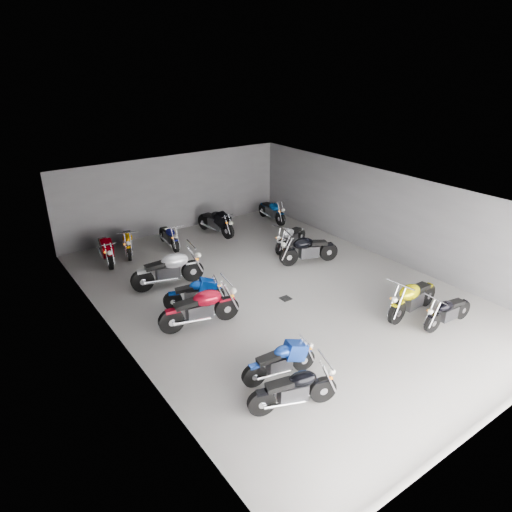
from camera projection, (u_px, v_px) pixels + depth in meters
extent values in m
plane|color=gray|center=(276.00, 292.00, 14.53)|extent=(14.00, 14.00, 0.00)
cube|color=slate|center=(175.00, 194.00, 19.10)|extent=(10.00, 0.10, 3.20)
cube|color=slate|center=(117.00, 291.00, 11.24)|extent=(0.10, 14.00, 3.20)
cube|color=slate|center=(386.00, 215.00, 16.53)|extent=(0.10, 14.00, 3.20)
cube|color=black|center=(278.00, 195.00, 13.23)|extent=(10.00, 14.00, 0.04)
cube|color=black|center=(286.00, 298.00, 14.16)|extent=(0.32, 0.32, 0.01)
cylinder|color=black|center=(323.00, 390.00, 9.87)|extent=(0.62, 0.31, 0.61)
cylinder|color=black|center=(262.00, 403.00, 9.50)|extent=(0.63, 0.33, 0.61)
cube|color=#2D2D30|center=(293.00, 392.00, 9.65)|extent=(0.68, 0.47, 0.38)
ellipsoid|color=black|center=(303.00, 379.00, 9.58)|extent=(0.74, 0.57, 0.35)
cube|color=black|center=(279.00, 385.00, 9.46)|extent=(0.64, 0.44, 0.17)
cylinder|color=black|center=(303.00, 360.00, 10.87)|extent=(0.59, 0.21, 0.58)
cylinder|color=black|center=(254.00, 375.00, 10.34)|extent=(0.59, 0.23, 0.58)
cube|color=#2D2D30|center=(279.00, 364.00, 10.57)|extent=(0.62, 0.36, 0.36)
ellipsoid|color=#153999|center=(287.00, 351.00, 10.53)|extent=(0.66, 0.45, 0.33)
cube|color=black|center=(268.00, 358.00, 10.35)|extent=(0.58, 0.34, 0.16)
cylinder|color=black|center=(227.00, 308.00, 12.93)|extent=(0.72, 0.27, 0.71)
cylinder|color=black|center=(171.00, 321.00, 12.31)|extent=(0.73, 0.29, 0.71)
cube|color=#2D2D30|center=(199.00, 311.00, 12.57)|extent=(0.77, 0.45, 0.44)
ellipsoid|color=#9F081D|center=(207.00, 298.00, 12.52)|extent=(0.82, 0.57, 0.40)
cube|color=black|center=(186.00, 304.00, 12.31)|extent=(0.72, 0.42, 0.20)
cylinder|color=black|center=(215.00, 295.00, 13.79)|extent=(0.57, 0.29, 0.57)
cylinder|color=black|center=(173.00, 301.00, 13.46)|extent=(0.58, 0.31, 0.57)
cube|color=#2D2D30|center=(194.00, 295.00, 13.59)|extent=(0.63, 0.44, 0.35)
ellipsoid|color=#0633A0|center=(200.00, 286.00, 13.53)|extent=(0.69, 0.53, 0.32)
cube|color=black|center=(184.00, 289.00, 13.42)|extent=(0.59, 0.41, 0.16)
cylinder|color=black|center=(193.00, 271.00, 15.13)|extent=(0.75, 0.27, 0.74)
cylinder|color=black|center=(142.00, 281.00, 14.46)|extent=(0.75, 0.29, 0.74)
cube|color=#2D2D30|center=(168.00, 273.00, 14.75)|extent=(0.79, 0.46, 0.46)
ellipsoid|color=silver|center=(175.00, 261.00, 14.70)|extent=(0.85, 0.58, 0.41)
cube|color=black|center=(156.00, 266.00, 14.47)|extent=(0.74, 0.43, 0.21)
cylinder|color=black|center=(432.00, 323.00, 12.37)|extent=(0.57, 0.14, 0.57)
cylinder|color=black|center=(462.00, 310.00, 13.00)|extent=(0.57, 0.16, 0.57)
cube|color=#2D2D30|center=(448.00, 313.00, 12.65)|extent=(0.59, 0.30, 0.36)
ellipsoid|color=black|center=(445.00, 306.00, 12.44)|extent=(0.62, 0.39, 0.32)
cube|color=black|center=(456.00, 303.00, 12.69)|extent=(0.55, 0.28, 0.16)
cylinder|color=black|center=(397.00, 313.00, 12.73)|extent=(0.70, 0.21, 0.69)
cylinder|color=black|center=(427.00, 295.00, 13.67)|extent=(0.71, 0.23, 0.69)
cube|color=#2D2D30|center=(413.00, 300.00, 13.16)|extent=(0.73, 0.39, 0.43)
ellipsoid|color=#CCC203|center=(410.00, 292.00, 12.87)|extent=(0.77, 0.50, 0.39)
cube|color=black|center=(421.00, 287.00, 13.24)|extent=(0.69, 0.37, 0.20)
cylinder|color=black|center=(289.00, 257.00, 16.24)|extent=(0.69, 0.34, 0.68)
cylinder|color=black|center=(328.00, 252.00, 16.66)|extent=(0.70, 0.36, 0.68)
cube|color=#2D2D30|center=(309.00, 251.00, 16.40)|extent=(0.76, 0.52, 0.43)
ellipsoid|color=black|center=(303.00, 243.00, 16.20)|extent=(0.82, 0.63, 0.38)
cube|color=black|center=(318.00, 243.00, 16.37)|extent=(0.71, 0.49, 0.19)
cylinder|color=black|center=(281.00, 247.00, 17.12)|extent=(0.63, 0.33, 0.62)
cylinder|color=black|center=(300.00, 236.00, 18.18)|extent=(0.63, 0.35, 0.62)
cube|color=#2D2D30|center=(291.00, 239.00, 17.61)|extent=(0.69, 0.49, 0.39)
ellipsoid|color=silver|center=(288.00, 233.00, 17.32)|extent=(0.75, 0.59, 0.35)
cube|color=black|center=(295.00, 230.00, 17.73)|extent=(0.65, 0.46, 0.18)
cylinder|color=black|center=(110.00, 261.00, 15.96)|extent=(0.22, 0.66, 0.64)
cylinder|color=black|center=(103.00, 247.00, 17.15)|extent=(0.24, 0.66, 0.64)
cube|color=#2D2D30|center=(106.00, 251.00, 16.52)|extent=(0.39, 0.69, 0.40)
ellipsoid|color=#8F000A|center=(106.00, 245.00, 16.21)|extent=(0.50, 0.73, 0.36)
cube|color=black|center=(103.00, 241.00, 16.66)|extent=(0.37, 0.65, 0.18)
cylinder|color=black|center=(129.00, 253.00, 16.67)|extent=(0.31, 0.62, 0.62)
cylinder|color=black|center=(128.00, 239.00, 17.89)|extent=(0.33, 0.63, 0.62)
cube|color=#2D2D30|center=(128.00, 243.00, 17.24)|extent=(0.47, 0.68, 0.38)
ellipsoid|color=#F1A300|center=(127.00, 238.00, 16.93)|extent=(0.57, 0.74, 0.35)
cube|color=black|center=(127.00, 234.00, 17.40)|extent=(0.44, 0.64, 0.18)
cylinder|color=black|center=(175.00, 245.00, 17.36)|extent=(0.16, 0.58, 0.57)
cylinder|color=black|center=(163.00, 235.00, 18.38)|extent=(0.18, 0.58, 0.57)
cube|color=#2D2D30|center=(169.00, 238.00, 17.84)|extent=(0.31, 0.60, 0.36)
ellipsoid|color=navy|center=(170.00, 232.00, 17.57)|extent=(0.40, 0.64, 0.32)
cube|color=black|center=(166.00, 229.00, 17.96)|extent=(0.29, 0.56, 0.16)
cylinder|color=black|center=(228.00, 231.00, 18.63)|extent=(0.24, 0.68, 0.67)
cylinder|color=black|center=(204.00, 222.00, 19.61)|extent=(0.26, 0.69, 0.67)
cube|color=#2D2D30|center=(216.00, 224.00, 19.08)|extent=(0.42, 0.72, 0.42)
ellipsoid|color=black|center=(219.00, 218.00, 18.79)|extent=(0.53, 0.77, 0.38)
cube|color=black|center=(210.00, 215.00, 19.18)|extent=(0.39, 0.68, 0.19)
cylinder|color=black|center=(280.00, 219.00, 20.06)|extent=(0.18, 0.64, 0.63)
cylinder|color=black|center=(263.00, 210.00, 21.18)|extent=(0.20, 0.64, 0.63)
cube|color=#2D2D30|center=(272.00, 212.00, 20.58)|extent=(0.35, 0.66, 0.39)
ellipsoid|color=navy|center=(274.00, 207.00, 20.28)|extent=(0.45, 0.70, 0.35)
cube|color=black|center=(268.00, 204.00, 20.72)|extent=(0.33, 0.62, 0.18)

